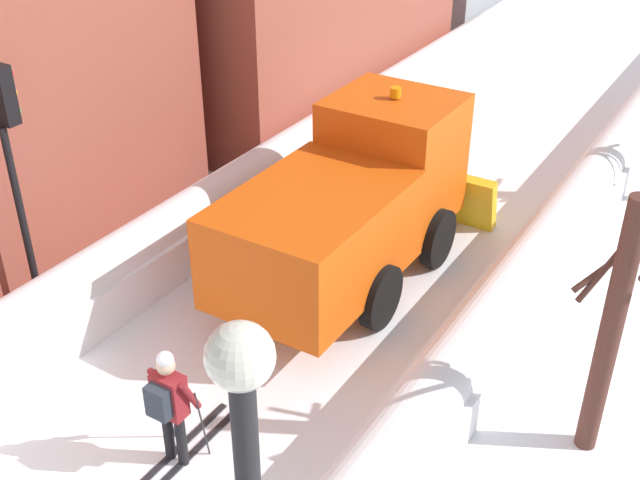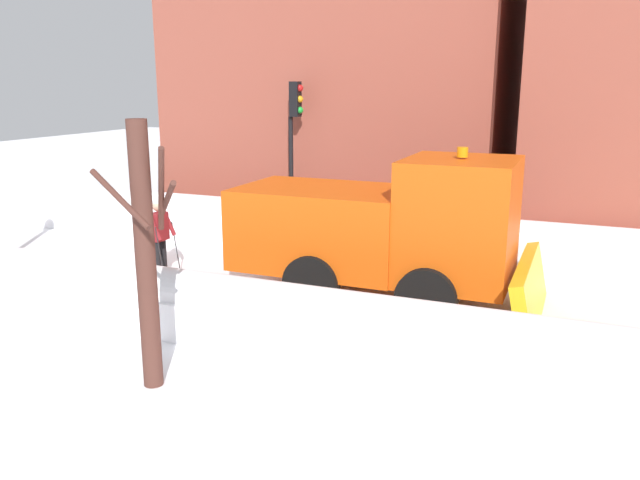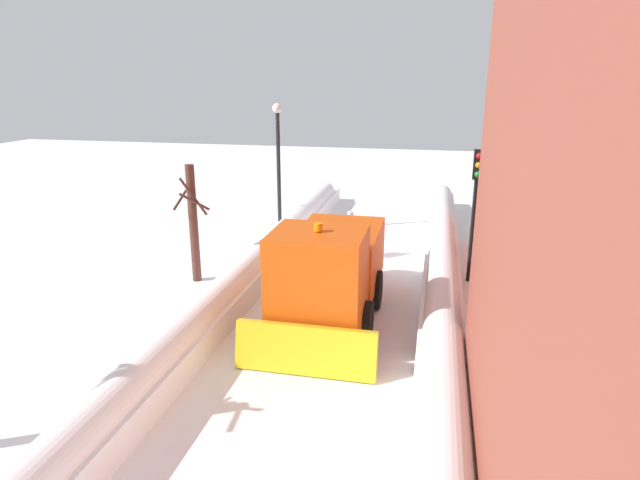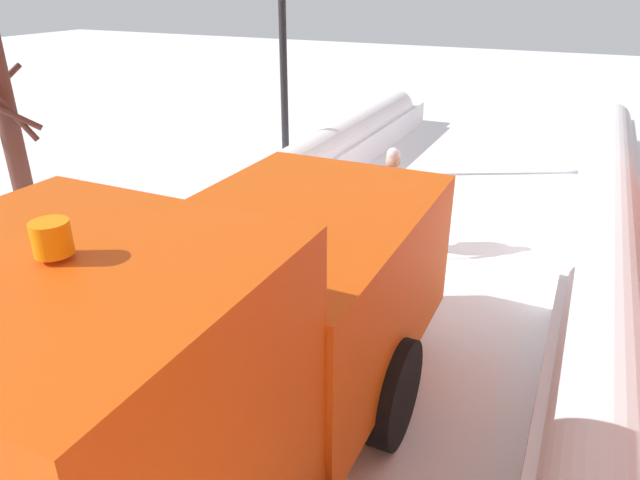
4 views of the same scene
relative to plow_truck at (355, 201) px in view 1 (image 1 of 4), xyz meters
name	(u,v)px [view 1 (image 1 of 4)]	position (x,y,z in m)	size (l,w,h in m)	color
ground_plane	(432,198)	(-0.03, 3.44, -1.48)	(80.00, 80.00, 0.00)	white
snowbank_left	(316,143)	(-2.96, 3.44, -0.89)	(1.10, 36.00, 1.25)	white
snowbank_right	(571,212)	(2.90, 3.44, -0.97)	(1.10, 36.00, 1.12)	white
plow_truck	(355,201)	(0.00, 0.00, 0.00)	(3.20, 5.98, 3.12)	#DB510F
skier	(170,403)	(0.28, -5.19, -0.48)	(0.62, 1.80, 1.81)	black
traffic_light_pole	(13,148)	(-3.83, -3.74, 1.52)	(0.28, 0.42, 4.27)	black
bare_tree_near	(611,327)	(4.80, -2.01, 0.48)	(1.03, 1.21, 3.79)	#502D25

